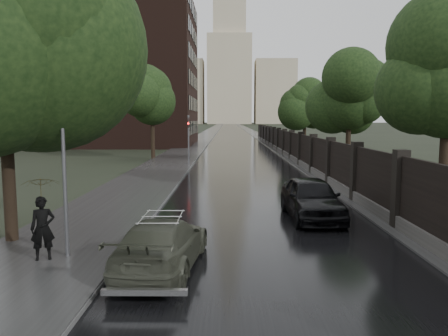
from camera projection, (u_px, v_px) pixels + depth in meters
The scene contains 17 objects.
ground at pixel (281, 284), 9.91m from camera, with size 800.00×800.00×0.00m, color black.
road at pixel (230, 127), 198.68m from camera, with size 8.00×420.00×0.02m, color black.
sidewalk_left at pixel (217, 127), 198.72m from camera, with size 4.00×420.00×0.16m, color #2D2D2D.
verge_right at pixel (242, 127), 198.63m from camera, with size 3.00×420.00×0.08m, color #2D2D2D.
fence_right at pixel (288, 147), 41.56m from camera, with size 0.45×75.72×2.70m.
tree_left_near at pixel (0, 22), 12.22m from camera, with size 5.44×5.44×9.16m.
tree_left_far at pixel (152, 102), 39.18m from camera, with size 4.25×4.25×7.39m.
tree_right_a at pixel (448, 88), 17.23m from camera, with size 4.08×4.08×7.01m.
tree_right_b at pixel (349, 101), 31.14m from camera, with size 4.08×4.08×7.01m.
tree_right_c at pixel (305, 108), 49.03m from camera, with size 4.08×4.08×7.01m.
lamp_post at pixel (64, 160), 11.14m from camera, with size 0.25×0.12×5.11m.
traffic_light at pixel (189, 136), 34.50m from camera, with size 0.16×0.32×4.00m.
brick_building at pixel (107, 73), 60.59m from camera, with size 24.00×18.00×20.00m, color black.
stalinist_tower at pixel (229, 68), 303.64m from camera, with size 92.00×30.00×159.00m.
volga_sedan at pixel (162, 243), 10.88m from camera, with size 1.78×4.37×1.27m, color #3E4134.
car_right_near at pixel (311, 198), 16.28m from camera, with size 1.84×4.58×1.56m, color black.
pedestrian_umbrella at pixel (41, 194), 10.96m from camera, with size 1.23×1.24×2.54m.
Camera 1 is at (-1.21, -9.55, 3.74)m, focal length 35.00 mm.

